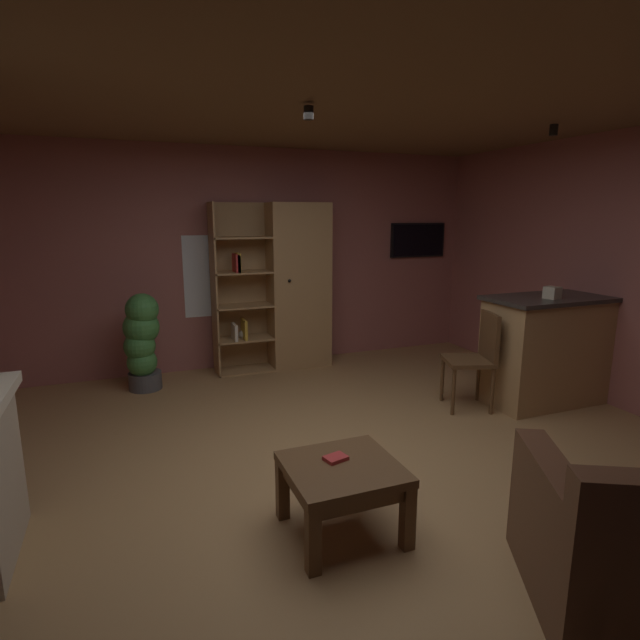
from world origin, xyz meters
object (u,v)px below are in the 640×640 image
at_px(coffee_table, 342,479).
at_px(kitchen_bar_counter, 553,349).
at_px(tissue_box, 552,293).
at_px(table_book_0, 336,458).
at_px(dining_chair, 477,354).
at_px(bookshelf_cabinet, 291,287).
at_px(wall_mounted_tv, 418,240).
at_px(potted_floor_plant, 142,340).

bearing_deg(coffee_table, kitchen_bar_counter, 23.41).
xyz_separation_m(kitchen_bar_counter, coffee_table, (-2.78, -1.20, -0.19)).
bearing_deg(tissue_box, table_book_0, -158.27).
height_order(coffee_table, dining_chair, dining_chair).
bearing_deg(bookshelf_cabinet, wall_mounted_tv, 6.47).
distance_m(coffee_table, table_book_0, 0.12).
relative_size(table_book_0, dining_chair, 0.14).
xyz_separation_m(bookshelf_cabinet, table_book_0, (-0.78, -3.19, -0.53)).
bearing_deg(bookshelf_cabinet, kitchen_bar_counter, -45.63).
xyz_separation_m(table_book_0, dining_chair, (1.97, 1.25, 0.10)).
xyz_separation_m(tissue_box, wall_mounted_tv, (0.02, 2.36, 0.37)).
bearing_deg(kitchen_bar_counter, table_book_0, -157.87).
xyz_separation_m(bookshelf_cabinet, coffee_table, (-0.76, -3.26, -0.63)).
bearing_deg(coffee_table, potted_floor_plant, 107.74).
height_order(tissue_box, potted_floor_plant, tissue_box).
xyz_separation_m(kitchen_bar_counter, tissue_box, (-0.18, -0.09, 0.58)).
distance_m(potted_floor_plant, wall_mounted_tv, 3.73).
distance_m(bookshelf_cabinet, kitchen_bar_counter, 2.91).
relative_size(table_book_0, potted_floor_plant, 0.12).
relative_size(tissue_box, wall_mounted_tv, 0.15).
height_order(bookshelf_cabinet, kitchen_bar_counter, bookshelf_cabinet).
distance_m(table_book_0, dining_chair, 2.34).
relative_size(bookshelf_cabinet, table_book_0, 15.34).
height_order(bookshelf_cabinet, table_book_0, bookshelf_cabinet).
distance_m(dining_chair, potted_floor_plant, 3.35).
relative_size(tissue_box, coffee_table, 0.19).
distance_m(tissue_box, table_book_0, 2.89).
bearing_deg(tissue_box, kitchen_bar_counter, 27.59).
relative_size(table_book_0, wall_mounted_tv, 0.16).
distance_m(dining_chair, wall_mounted_tv, 2.44).
bearing_deg(dining_chair, wall_mounted_tv, 72.90).
bearing_deg(wall_mounted_tv, bookshelf_cabinet, -173.53).
relative_size(kitchen_bar_counter, tissue_box, 11.55).
bearing_deg(bookshelf_cabinet, coffee_table, -103.20).
bearing_deg(potted_floor_plant, coffee_table, -72.26).
height_order(tissue_box, dining_chair, tissue_box).
height_order(kitchen_bar_counter, dining_chair, kitchen_bar_counter).
bearing_deg(potted_floor_plant, kitchen_bar_counter, -25.46).
xyz_separation_m(bookshelf_cabinet, potted_floor_plant, (-1.72, -0.28, -0.42)).
height_order(bookshelf_cabinet, potted_floor_plant, bookshelf_cabinet).
xyz_separation_m(tissue_box, dining_chair, (-0.64, 0.21, -0.57)).
relative_size(coffee_table, dining_chair, 0.69).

